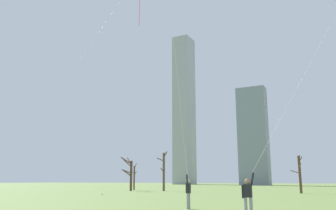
% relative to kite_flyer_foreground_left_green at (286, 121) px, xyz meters
% --- Properties ---
extents(kite_flyer_foreground_left_green, '(10.67, 2.74, 19.61)m').
position_rel_kite_flyer_foreground_left_green_xyz_m(kite_flyer_foreground_left_green, '(0.00, 0.00, 0.00)').
color(kite_flyer_foreground_left_green, gray).
rests_on(kite_flyer_foreground_left_green, ground).
extents(kite_flyer_midfield_center_blue, '(2.01, 8.44, 19.29)m').
position_rel_kite_flyer_foreground_left_green_xyz_m(kite_flyer_midfield_center_blue, '(-5.74, 2.13, -0.92)').
color(kite_flyer_midfield_center_blue, gray).
rests_on(kite_flyer_midfield_center_blue, ground).
extents(kite_flyer_midfield_left_red, '(8.84, 1.76, 12.83)m').
position_rel_kite_flyer_foreground_left_green_xyz_m(kite_flyer_midfield_left_red, '(-12.53, -2.33, -0.22)').
color(kite_flyer_midfield_left_red, gray).
rests_on(kite_flyer_midfield_left_red, ground).
extents(distant_kite_drifting_right_purple, '(3.07, 7.25, 20.43)m').
position_rel_kite_flyer_foreground_left_green_xyz_m(distant_kite_drifting_right_purple, '(-20.01, 11.03, 13.32)').
color(distant_kite_drifting_right_purple, purple).
rests_on(distant_kite_drifting_right_purple, ground).
extents(bare_tree_leftmost, '(1.89, 1.07, 5.85)m').
position_rel_kite_flyer_foreground_left_green_xyz_m(bare_tree_leftmost, '(-23.40, 32.82, -0.99)').
color(bare_tree_leftmost, brown).
rests_on(bare_tree_leftmost, ground).
extents(bare_tree_rightmost, '(1.67, 3.26, 4.75)m').
position_rel_kite_flyer_foreground_left_green_xyz_m(bare_tree_rightmost, '(-3.74, 31.54, -1.48)').
color(bare_tree_rightmost, '#4C3828').
rests_on(bare_tree_rightmost, ground).
extents(bare_tree_far_right_edge, '(2.17, 2.09, 4.36)m').
position_rel_kite_flyer_foreground_left_green_xyz_m(bare_tree_far_right_edge, '(-30.81, 36.16, -1.83)').
color(bare_tree_far_right_edge, '#4C3828').
rests_on(bare_tree_far_right_edge, ground).
extents(bare_tree_right_of_center, '(1.86, 3.10, 5.12)m').
position_rel_kite_flyer_foreground_left_green_xyz_m(bare_tree_right_of_center, '(-28.30, 31.04, -1.30)').
color(bare_tree_right_of_center, '#4C3828').
rests_on(bare_tree_right_of_center, ground).
extents(skyline_short_annex, '(9.63, 5.19, 32.92)m').
position_rel_kite_flyer_foreground_left_green_xyz_m(skyline_short_annex, '(-27.42, 104.55, 12.47)').
color(skyline_short_annex, gray).
rests_on(skyline_short_annex, ground).
extents(skyline_mid_tower_left, '(7.08, 8.41, 62.33)m').
position_rel_kite_flyer_foreground_left_green_xyz_m(skyline_mid_tower_left, '(-59.53, 118.54, 27.17)').
color(skyline_mid_tower_left, '#9EA3AD').
rests_on(skyline_mid_tower_left, ground).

